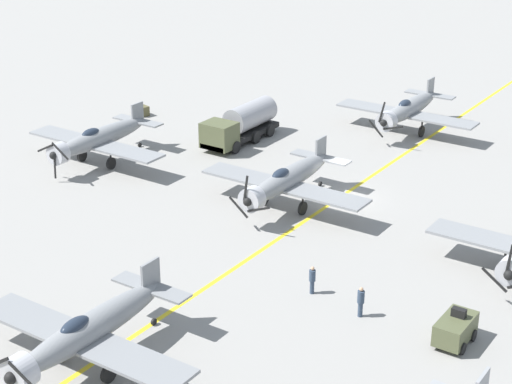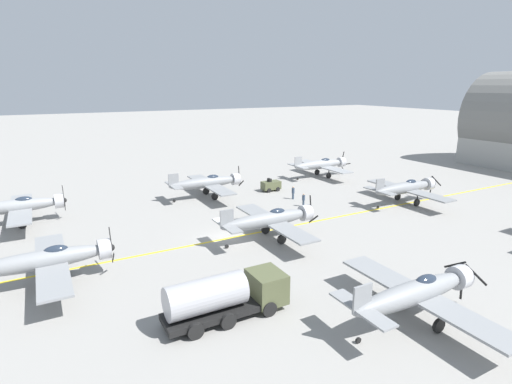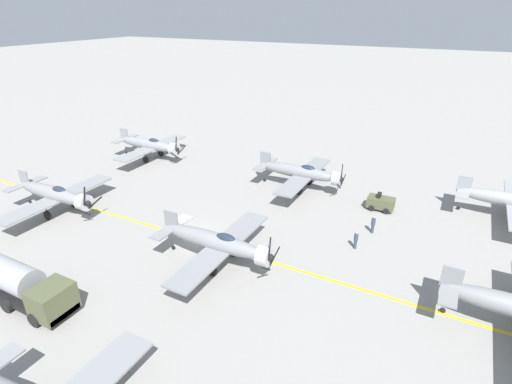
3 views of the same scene
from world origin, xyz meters
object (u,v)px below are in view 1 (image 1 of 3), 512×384
object	(u,v)px
airplane_far_center	(88,331)
supply_crate_by_tanker	(142,111)
airplane_mid_center	(286,180)
ground_crew_inspecting	(312,279)
fuel_tanker	(241,124)
airplane_near_center	(408,109)
ground_crew_walking	(361,301)
tow_tractor	(455,329)
airplane_mid_right	(98,139)

from	to	relation	value
airplane_far_center	supply_crate_by_tanker	world-z (taller)	airplane_far_center
airplane_mid_center	ground_crew_inspecting	bearing A→B (deg)	116.46
airplane_mid_center	supply_crate_by_tanker	size ratio (longest dim) A/B	11.43
fuel_tanker	ground_crew_inspecting	bearing A→B (deg)	133.76
airplane_near_center	fuel_tanker	bearing A→B (deg)	36.48
airplane_far_center	fuel_tanker	distance (m)	32.53
ground_crew_walking	airplane_mid_center	bearing A→B (deg)	-42.42
fuel_tanker	ground_crew_walking	world-z (taller)	fuel_tanker
tow_tractor	ground_crew_walking	bearing A→B (deg)	4.17
ground_crew_walking	ground_crew_inspecting	bearing A→B (deg)	-11.77
airplane_mid_center	ground_crew_walking	xyz separation A→B (m)	(-10.63, 9.71, -1.08)
supply_crate_by_tanker	ground_crew_walking	bearing A→B (deg)	148.30
airplane_mid_right	ground_crew_inspecting	xyz separation A→B (m)	(-23.45, 8.14, -1.13)
ground_crew_inspecting	fuel_tanker	bearing A→B (deg)	-46.24
airplane_mid_center	ground_crew_walking	size ratio (longest dim) A/B	7.04
fuel_tanker	airplane_far_center	bearing A→B (deg)	112.43
airplane_far_center	fuel_tanker	xyz separation A→B (m)	(12.41, -30.07, -0.50)
airplane_far_center	tow_tractor	size ratio (longest dim) A/B	4.62
supply_crate_by_tanker	airplane_mid_center	bearing A→B (deg)	154.80
airplane_near_center	ground_crew_walking	world-z (taller)	airplane_near_center
airplane_far_center	ground_crew_inspecting	distance (m)	12.94
airplane_near_center	ground_crew_inspecting	bearing A→B (deg)	97.15
airplane_near_center	airplane_mid_right	size ratio (longest dim) A/B	1.00
airplane_mid_center	airplane_mid_right	world-z (taller)	airplane_mid_center
airplane_mid_center	tow_tractor	world-z (taller)	airplane_mid_center
airplane_mid_center	ground_crew_inspecting	world-z (taller)	airplane_mid_center
fuel_tanker	supply_crate_by_tanker	distance (m)	11.38
fuel_tanker	tow_tractor	bearing A→B (deg)	144.25
airplane_far_center	supply_crate_by_tanker	size ratio (longest dim) A/B	11.43
airplane_near_center	tow_tractor	world-z (taller)	airplane_near_center
airplane_mid_center	airplane_near_center	bearing A→B (deg)	-102.70
airplane_far_center	airplane_near_center	size ratio (longest dim) A/B	1.00
airplane_mid_right	tow_tractor	xyz separation A→B (m)	(-31.75, 8.46, -1.22)
airplane_mid_right	tow_tractor	bearing A→B (deg)	156.66
airplane_mid_right	airplane_near_center	bearing A→B (deg)	-137.58
tow_tractor	ground_crew_inspecting	world-z (taller)	tow_tractor
airplane_near_center	ground_crew_walking	bearing A→B (deg)	102.82
fuel_tanker	tow_tractor	distance (m)	31.71
ground_crew_walking	tow_tractor	bearing A→B (deg)	-175.83
airplane_mid_right	fuel_tanker	xyz separation A→B (m)	(-6.03, -10.06, -0.50)
airplane_far_center	airplane_mid_right	size ratio (longest dim) A/B	1.00
airplane_near_center	tow_tractor	xyz separation A→B (m)	(-15.61, 28.29, -1.22)
tow_tractor	supply_crate_by_tanker	world-z (taller)	tow_tractor
ground_crew_inspecting	supply_crate_by_tanker	bearing A→B (deg)	-33.61
airplane_far_center	airplane_mid_center	distance (m)	21.02
fuel_tanker	ground_crew_inspecting	world-z (taller)	fuel_tanker
airplane_mid_right	airplane_mid_center	bearing A→B (deg)	174.72
airplane_far_center	ground_crew_walking	bearing A→B (deg)	-109.05
ground_crew_walking	supply_crate_by_tanker	bearing A→B (deg)	-31.70
tow_tractor	ground_crew_inspecting	distance (m)	8.31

